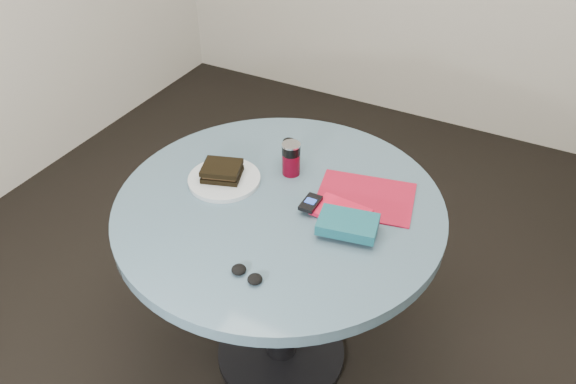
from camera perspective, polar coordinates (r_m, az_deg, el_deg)
The scene contains 11 objects.
ground at distance 2.24m, azimuth -0.71°, elevation -16.11°, with size 4.00×4.00×0.00m, color black.
table at distance 1.80m, azimuth -0.85°, elevation -5.09°, with size 1.00×1.00×0.75m.
plate at distance 1.78m, azimuth -6.49°, elevation 1.28°, with size 0.23×0.23×0.01m, color silver.
sandwich at distance 1.77m, azimuth -6.72°, elevation 2.14°, with size 0.14×0.13×0.04m.
soda_can at distance 1.78m, azimuth 0.32°, elevation 3.41°, with size 0.06×0.06×0.11m.
pepper_grinder at distance 1.83m, azimuth 0.09°, elevation 4.12°, with size 0.04×0.04×0.09m.
magazine at distance 1.72m, azimuth 7.86°, elevation -0.53°, with size 0.29×0.22×0.01m, color maroon.
red_book at distance 1.65m, azimuth 5.42°, elevation -2.02°, with size 0.16×0.11×0.01m, color red.
novel at distance 1.57m, azimuth 6.10°, elevation -3.27°, with size 0.16×0.11×0.03m, color #124B57.
mp3_player at distance 1.65m, azimuth 2.30°, elevation -1.11°, with size 0.05×0.08×0.01m.
headphones at distance 1.46m, azimuth -4.21°, elevation -8.34°, with size 0.10×0.06×0.02m.
Camera 1 is at (0.64, -1.15, 1.82)m, focal length 35.00 mm.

